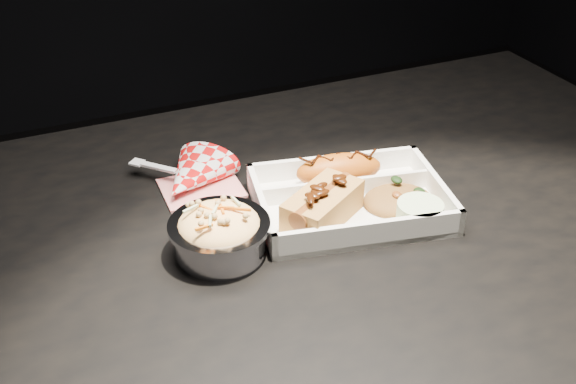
{
  "coord_description": "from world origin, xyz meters",
  "views": [
    {
      "loc": [
        -0.38,
        -0.71,
        1.29
      ],
      "look_at": [
        -0.07,
        -0.01,
        0.81
      ],
      "focal_mm": 45.0,
      "sensor_mm": 36.0,
      "label": 1
    }
  ],
  "objects_px": {
    "dining_table": "(334,268)",
    "foil_coleslaw_cup": "(219,232)",
    "hotdog": "(323,203)",
    "napkin_fork": "(192,177)",
    "food_tray": "(350,203)",
    "fried_pastry": "(339,170)"
  },
  "relations": [
    {
      "from": "food_tray",
      "to": "fried_pastry",
      "type": "xyz_separation_m",
      "value": [
        0.01,
        0.05,
        0.02
      ]
    },
    {
      "from": "hotdog",
      "to": "napkin_fork",
      "type": "height_order",
      "value": "napkin_fork"
    },
    {
      "from": "hotdog",
      "to": "foil_coleslaw_cup",
      "type": "relative_size",
      "value": 1.04
    },
    {
      "from": "napkin_fork",
      "to": "fried_pastry",
      "type": "bearing_deg",
      "value": 22.11
    },
    {
      "from": "dining_table",
      "to": "food_tray",
      "type": "height_order",
      "value": "food_tray"
    },
    {
      "from": "dining_table",
      "to": "napkin_fork",
      "type": "distance_m",
      "value": 0.24
    },
    {
      "from": "dining_table",
      "to": "foil_coleslaw_cup",
      "type": "height_order",
      "value": "foil_coleslaw_cup"
    },
    {
      "from": "fried_pastry",
      "to": "napkin_fork",
      "type": "xyz_separation_m",
      "value": [
        -0.19,
        0.09,
        -0.01
      ]
    },
    {
      "from": "dining_table",
      "to": "food_tray",
      "type": "relative_size",
      "value": 4.28
    },
    {
      "from": "foil_coleslaw_cup",
      "to": "fried_pastry",
      "type": "bearing_deg",
      "value": 21.13
    },
    {
      "from": "hotdog",
      "to": "napkin_fork",
      "type": "relative_size",
      "value": 0.85
    },
    {
      "from": "hotdog",
      "to": "napkin_fork",
      "type": "bearing_deg",
      "value": 97.05
    },
    {
      "from": "food_tray",
      "to": "fried_pastry",
      "type": "relative_size",
      "value": 2.29
    },
    {
      "from": "fried_pastry",
      "to": "hotdog",
      "type": "xyz_separation_m",
      "value": [
        -0.06,
        -0.07,
        0.0
      ]
    },
    {
      "from": "foil_coleslaw_cup",
      "to": "napkin_fork",
      "type": "distance_m",
      "value": 0.17
    },
    {
      "from": "dining_table",
      "to": "foil_coleslaw_cup",
      "type": "xyz_separation_m",
      "value": [
        -0.17,
        -0.02,
        0.12
      ]
    },
    {
      "from": "hotdog",
      "to": "napkin_fork",
      "type": "distance_m",
      "value": 0.2
    },
    {
      "from": "dining_table",
      "to": "fried_pastry",
      "type": "height_order",
      "value": "fried_pastry"
    },
    {
      "from": "food_tray",
      "to": "fried_pastry",
      "type": "distance_m",
      "value": 0.06
    },
    {
      "from": "food_tray",
      "to": "foil_coleslaw_cup",
      "type": "xyz_separation_m",
      "value": [
        -0.19,
        -0.02,
        0.02
      ]
    },
    {
      "from": "dining_table",
      "to": "food_tray",
      "type": "bearing_deg",
      "value": 12.75
    },
    {
      "from": "food_tray",
      "to": "napkin_fork",
      "type": "height_order",
      "value": "napkin_fork"
    }
  ]
}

